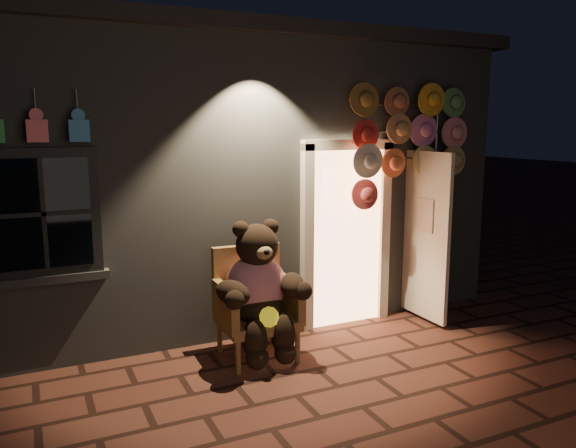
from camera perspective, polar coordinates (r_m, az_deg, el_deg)
ground at (r=5.17m, az=0.92°, el=-17.05°), size 60.00×60.00×0.00m
shop_building at (r=8.39m, az=-11.15°, el=5.62°), size 7.30×5.95×3.51m
wicker_armchair at (r=5.82m, az=-3.46°, el=-7.96°), size 0.78×0.71×1.12m
teddy_bear at (r=5.63m, az=-2.95°, el=-6.67°), size 1.00×0.78×1.38m
hat_rack at (r=6.80m, az=12.26°, el=8.50°), size 1.59×0.22×2.81m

